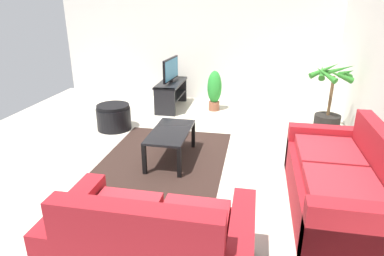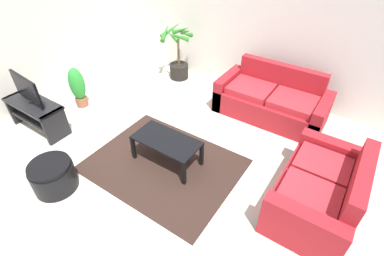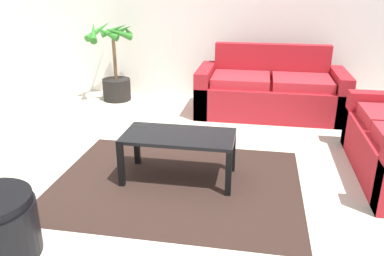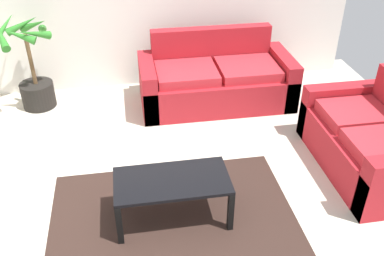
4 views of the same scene
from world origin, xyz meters
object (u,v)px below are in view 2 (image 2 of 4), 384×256
couch_main (271,101)px  potted_plant_small (78,86)px  tv_stand (36,112)px  ottoman (53,176)px  potted_palm (178,58)px  tv (27,89)px  couch_loveseat (319,192)px  coffee_table (166,143)px

couch_main → potted_plant_small: 3.64m
tv_stand → ottoman: 1.54m
tv_stand → potted_plant_small: potted_plant_small is taller
potted_plant_small → potted_palm: bearing=66.1°
tv → potted_plant_small: bearing=90.3°
potted_plant_small → couch_main: bearing=28.7°
couch_loveseat → couch_main: bearing=127.8°
couch_main → tv_stand: 4.14m
couch_main → coffee_table: size_ratio=1.95×
couch_loveseat → potted_plant_small: bearing=-178.7°
potted_palm → tv: bearing=-107.0°
tv → ottoman: size_ratio=1.35×
couch_loveseat → potted_palm: potted_palm is taller
coffee_table → tv: bearing=-165.9°
ottoman → potted_palm: bearing=97.7°
couch_main → potted_plant_small: bearing=-151.3°
potted_plant_small → coffee_table: bearing=-7.2°
tv → potted_palm: (0.89, 2.91, -0.33)m
potted_palm → potted_plant_small: (-0.89, -2.02, -0.04)m
potted_plant_small → ottoman: 2.10m
tv_stand → ottoman: (1.38, -0.68, -0.14)m
couch_main → potted_palm: potted_palm is taller
couch_loveseat → potted_palm: size_ratio=1.31×
couch_loveseat → tv_stand: size_ratio=1.40×
tv → potted_palm: bearing=73.0°
tv_stand → couch_loveseat: bearing=12.5°
tv_stand → couch_main: bearing=39.6°
couch_main → coffee_table: 2.21m
couch_main → coffee_table: couch_main is taller
tv_stand → potted_palm: size_ratio=0.94×
couch_loveseat → coffee_table: bearing=-169.3°
tv → ottoman: 1.64m
coffee_table → potted_plant_small: potted_plant_small is taller
potted_palm → coffee_table: bearing=-57.6°
couch_main → potted_plant_small: size_ratio=2.40×
couch_main → tv: tv is taller
couch_main → tv_stand: (-3.19, -2.64, 0.05)m
couch_main → couch_loveseat: bearing=-52.2°
coffee_table → ottoman: (-0.98, -1.27, -0.16)m
tv → potted_plant_small: (-0.00, 0.89, -0.38)m
ottoman → potted_plant_small: bearing=131.4°
coffee_table → ottoman: bearing=-127.7°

